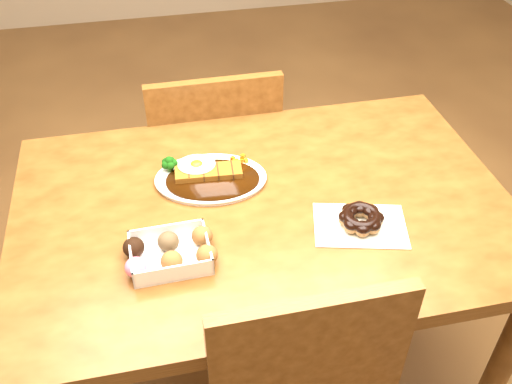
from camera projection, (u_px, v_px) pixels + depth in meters
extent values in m
plane|color=brown|center=(262.00, 376.00, 1.86)|extent=(6.00, 6.00, 0.00)
cube|color=#532D10|center=(264.00, 209.00, 1.39)|extent=(1.20, 0.80, 0.04)
cylinder|color=#532D10|center=(496.00, 375.00, 1.46)|extent=(0.06, 0.06, 0.71)
cylinder|color=#532D10|center=(73.00, 252.00, 1.80)|extent=(0.06, 0.06, 0.71)
cylinder|color=#532D10|center=(393.00, 205.00, 1.97)|extent=(0.06, 0.06, 0.71)
cube|color=#532D10|center=(211.00, 165.00, 2.03)|extent=(0.42, 0.42, 0.04)
cylinder|color=#532D10|center=(249.00, 179.00, 2.32)|extent=(0.04, 0.04, 0.41)
cylinder|color=#532D10|center=(165.00, 190.00, 2.27)|extent=(0.04, 0.04, 0.41)
cylinder|color=#532D10|center=(268.00, 236.00, 2.07)|extent=(0.04, 0.04, 0.41)
cylinder|color=#532D10|center=(174.00, 250.00, 2.01)|extent=(0.04, 0.04, 0.41)
cube|color=#532D10|center=(217.00, 139.00, 1.73)|extent=(0.40, 0.03, 0.40)
cube|color=#532D10|center=(310.00, 367.00, 1.12)|extent=(0.40, 0.03, 0.40)
ellipsoid|color=white|center=(211.00, 179.00, 1.44)|extent=(0.30, 0.23, 0.01)
ellipsoid|color=black|center=(213.00, 180.00, 1.42)|extent=(0.26, 0.20, 0.01)
cube|color=#6B380C|center=(209.00, 173.00, 1.43)|extent=(0.17, 0.07, 0.02)
ellipsoid|color=white|center=(197.00, 165.00, 1.44)|extent=(0.11, 0.10, 0.01)
ellipsoid|color=#FFB214|center=(197.00, 164.00, 1.44)|extent=(0.03, 0.03, 0.02)
cube|color=white|center=(170.00, 252.00, 1.22)|extent=(0.17, 0.14, 0.04)
ellipsoid|color=pink|center=(136.00, 267.00, 1.18)|extent=(0.05, 0.05, 0.04)
ellipsoid|color=brown|center=(172.00, 261.00, 1.19)|extent=(0.05, 0.05, 0.04)
ellipsoid|color=brown|center=(207.00, 255.00, 1.21)|extent=(0.05, 0.05, 0.04)
ellipsoid|color=black|center=(134.00, 247.00, 1.23)|extent=(0.05, 0.05, 0.04)
ellipsoid|color=black|center=(168.00, 241.00, 1.24)|extent=(0.05, 0.05, 0.04)
ellipsoid|color=brown|center=(202.00, 236.00, 1.25)|extent=(0.05, 0.05, 0.04)
cube|color=silver|center=(360.00, 225.00, 1.32)|extent=(0.24, 0.20, 0.00)
torus|color=olive|center=(361.00, 219.00, 1.30)|extent=(0.12, 0.12, 0.03)
torus|color=black|center=(361.00, 216.00, 1.30)|extent=(0.11, 0.11, 0.02)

